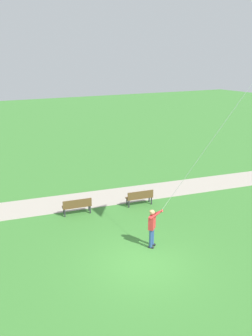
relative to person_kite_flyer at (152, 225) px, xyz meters
The scene contains 5 objects.
ground_plane 1.67m from the person_kite_flyer, 131.47° to the left, with size 120.00×120.00×0.00m, color #3D7F33.
walkway_path 7.14m from the person_kite_flyer, 24.92° to the left, with size 2.40×32.00×0.02m, color #ADA393.
person_kite_flyer is the anchor object (origin of this frame).
park_bench_near_walkway 4.38m from the person_kite_flyer, 23.16° to the right, with size 0.66×1.55×0.88m.
park_bench_far_walkway 4.88m from the person_kite_flyer, 21.12° to the left, with size 0.66×1.55×0.88m.
Camera 1 is at (-9.96, 6.04, 7.75)m, focal length 36.01 mm.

